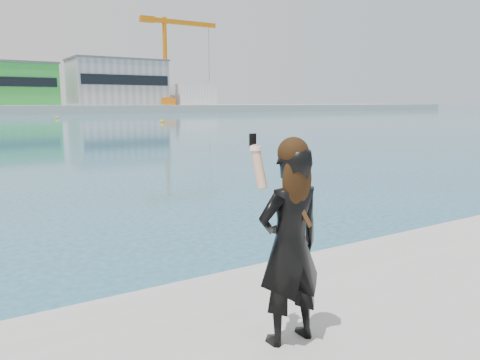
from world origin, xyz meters
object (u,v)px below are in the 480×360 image
Objects in this scene: dock_crane at (169,58)px; buoy_near at (57,119)px; woman at (290,240)px; buoy_extra at (162,123)px.

buoy_near is at bearing -132.56° from dock_crane.
dock_crane is 134.37m from woman.
woman is (-13.92, -79.52, 1.61)m from buoy_near.
woman is (-22.61, -55.83, 1.61)m from buoy_extra.
woman is at bearing -113.56° from dock_crane.
dock_crane is 15.04× the size of woman.
buoy_extra is 0.31× the size of woman.
buoy_extra is at bearing -69.85° from buoy_near.
dock_crane is 48.00× the size of buoy_extra.
dock_crane is at bearing 47.44° from buoy_near.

